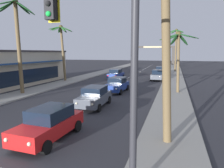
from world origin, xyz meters
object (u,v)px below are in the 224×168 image
object	(u,v)px
sedan_parked_nearest_kerb	(161,71)
palm_left_third	(62,41)
palm_left_second	(17,30)
sedan_third_in_queue	(95,97)
palm_right_nearest	(165,3)
town_gateway_arch	(153,53)
sedan_lead_at_stop_bar	(49,123)
sedan_parked_mid_kerb	(158,75)
palm_right_second	(179,48)
sedan_oncoming_far	(116,74)
palm_right_farthest	(176,42)
traffic_signal_mast	(29,27)
sedan_fifth_in_queue	(117,85)

from	to	relation	value
sedan_parked_nearest_kerb	palm_left_third	world-z (taller)	palm_left_third
palm_left_second	sedan_third_in_queue	bearing A→B (deg)	-14.52
palm_right_nearest	town_gateway_arch	bearing A→B (deg)	96.17
sedan_lead_at_stop_bar	sedan_parked_mid_kerb	size ratio (longest dim) A/B	1.00
sedan_third_in_queue	palm_left_third	distance (m)	17.48
palm_left_second	palm_right_nearest	xyz separation A→B (m)	(15.25, -8.07, -0.10)
sedan_third_in_queue	palm_right_second	world-z (taller)	palm_right_second
palm_left_third	sedan_lead_at_stop_bar	bearing A→B (deg)	-61.57
sedan_lead_at_stop_bar	sedan_third_in_queue	xyz separation A→B (m)	(-0.18, 6.76, 0.00)
sedan_oncoming_far	town_gateway_arch	xyz separation A→B (m)	(1.65, 44.05, 3.56)
palm_left_third	palm_right_farthest	bearing A→B (deg)	52.68
sedan_lead_at_stop_bar	sedan_parked_nearest_kerb	bearing A→B (deg)	84.21
sedan_parked_mid_kerb	palm_left_third	world-z (taller)	palm_left_third
sedan_lead_at_stop_bar	palm_right_farthest	size ratio (longest dim) A/B	0.46
sedan_lead_at_stop_bar	town_gateway_arch	world-z (taller)	town_gateway_arch
sedan_lead_at_stop_bar	sedan_parked_mid_kerb	distance (m)	25.54
sedan_parked_mid_kerb	traffic_signal_mast	bearing A→B (deg)	-93.93
sedan_parked_mid_kerb	palm_right_farthest	bearing A→B (deg)	80.84
palm_left_third	palm_right_second	bearing A→B (deg)	-16.41
palm_left_second	town_gateway_arch	xyz separation A→B (m)	(7.95, 59.34, -2.40)
sedan_fifth_in_queue	sedan_oncoming_far	world-z (taller)	same
palm_left_third	town_gateway_arch	distance (m)	49.71
traffic_signal_mast	palm_right_farthest	world-z (taller)	palm_right_farthest
traffic_signal_mast	sedan_third_in_queue	size ratio (longest dim) A/B	2.37
sedan_fifth_in_queue	palm_right_nearest	world-z (taller)	palm_right_nearest
palm_right_nearest	town_gateway_arch	distance (m)	67.84
sedan_third_in_queue	sedan_parked_nearest_kerb	xyz separation A→B (m)	(3.58, 26.73, 0.00)
sedan_oncoming_far	palm_right_nearest	size ratio (longest dim) A/B	0.47
traffic_signal_mast	palm_right_farthest	xyz separation A→B (m)	(4.60, 44.82, 1.60)
sedan_parked_mid_kerb	sedan_fifth_in_queue	bearing A→B (deg)	-106.98
sedan_parked_nearest_kerb	sedan_parked_mid_kerb	size ratio (longest dim) A/B	1.00
sedan_parked_mid_kerb	sedan_lead_at_stop_bar	bearing A→B (deg)	-97.85
sedan_lead_at_stop_bar	sedan_parked_mid_kerb	world-z (taller)	same
palm_left_second	town_gateway_arch	world-z (taller)	palm_left_second
traffic_signal_mast	sedan_parked_nearest_kerb	size ratio (longest dim) A/B	2.38
town_gateway_arch	sedan_fifth_in_queue	bearing A→B (deg)	-88.30
sedan_third_in_queue	palm_right_farthest	distance (m)	36.06
town_gateway_arch	sedan_parked_mid_kerb	bearing A→B (deg)	-83.11
sedan_third_in_queue	traffic_signal_mast	bearing A→B (deg)	-80.09
sedan_third_in_queue	palm_left_third	world-z (taller)	palm_left_third
sedan_lead_at_stop_bar	palm_left_third	xyz separation A→B (m)	(-10.66, 19.70, 5.32)
sedan_lead_at_stop_bar	sedan_parked_mid_kerb	bearing A→B (deg)	82.15
sedan_third_in_queue	sedan_parked_nearest_kerb	size ratio (longest dim) A/B	1.00
traffic_signal_mast	sedan_parked_nearest_kerb	xyz separation A→B (m)	(1.86, 36.57, -4.47)
sedan_oncoming_far	palm_right_nearest	xyz separation A→B (m)	(8.94, -23.36, 5.86)
traffic_signal_mast	sedan_fifth_in_queue	size ratio (longest dim) A/B	2.37
palm_right_nearest	town_gateway_arch	world-z (taller)	palm_right_nearest
palm_left_second	town_gateway_arch	size ratio (longest dim) A/B	0.66
palm_right_nearest	palm_right_farthest	size ratio (longest dim) A/B	0.97
sedan_fifth_in_queue	town_gateway_arch	distance (m)	55.19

